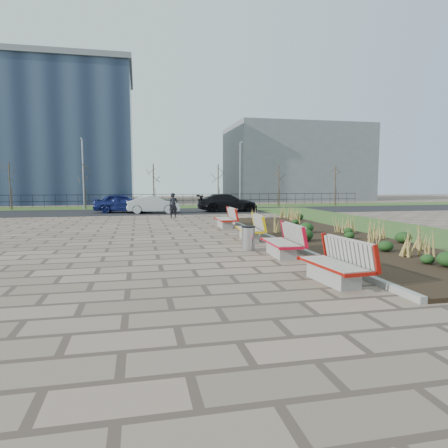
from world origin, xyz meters
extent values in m
plane|color=#836A5A|center=(0.00, 0.00, 0.00)|extent=(120.00, 120.00, 0.00)
cube|color=black|center=(6.25, 5.00, 0.05)|extent=(4.50, 18.00, 0.10)
cube|color=gray|center=(3.92, 5.00, 0.07)|extent=(0.16, 18.00, 0.15)
cube|color=#33511E|center=(11.00, 5.00, 0.02)|extent=(5.00, 38.00, 0.04)
cube|color=#33511E|center=(0.00, 28.00, 0.02)|extent=(80.00, 5.00, 0.04)
cube|color=black|center=(0.00, 22.00, 0.01)|extent=(80.00, 7.00, 0.02)
cylinder|color=#B2B2B7|center=(2.31, 2.74, 0.41)|extent=(0.46, 0.46, 0.82)
imported|color=black|center=(0.87, 16.01, 0.83)|extent=(0.67, 0.50, 1.66)
imported|color=navy|center=(-2.56, 21.37, 0.76)|extent=(4.52, 2.22, 1.48)
imported|color=#B1B4B9|center=(-0.26, 20.26, 0.67)|extent=(4.03, 1.64, 1.30)
imported|color=black|center=(5.61, 20.80, 0.73)|extent=(4.88, 2.04, 1.41)
cube|color=slate|center=(20.00, 42.00, 5.00)|extent=(18.00, 12.00, 10.00)
camera|label=1|loc=(-1.40, -10.48, 2.33)|focal=32.00mm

